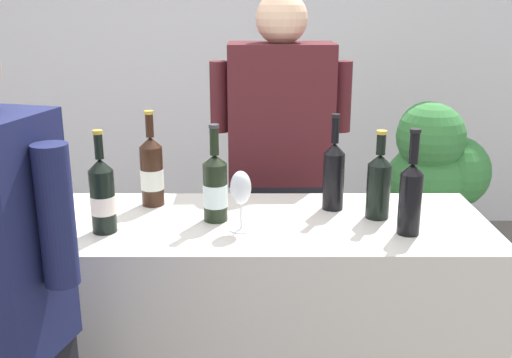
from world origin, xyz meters
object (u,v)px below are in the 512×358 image
wine_bottle_3 (103,195)px  wine_bottle_5 (216,188)px  wine_glass (242,190)px  ice_bucket (15,184)px  person_server (280,196)px  wine_bottle_1 (335,174)px  wine_bottle_2 (412,195)px  wine_bottle_4 (380,184)px  potted_shrub (434,175)px  wine_bottle_0 (153,171)px

wine_bottle_3 → wine_bottle_5: size_ratio=1.01×
wine_glass → ice_bucket: wine_glass is taller
person_server → ice_bucket: bearing=-150.8°
ice_bucket → wine_glass: bearing=-13.4°
wine_bottle_1 → ice_bucket: size_ratio=1.59×
wine_bottle_2 → wine_bottle_1: bearing=131.8°
wine_bottle_4 → potted_shrub: bearing=66.2°
person_server → wine_bottle_2: bearing=-63.2°
wine_bottle_3 → wine_bottle_1: bearing=16.1°
ice_bucket → wine_bottle_1: bearing=0.8°
wine_glass → potted_shrub: wine_glass is taller
wine_bottle_2 → wine_bottle_4: 0.17m
wine_bottle_1 → wine_bottle_2: bearing=-48.2°
wine_bottle_2 → ice_bucket: 1.38m
wine_bottle_1 → wine_glass: wine_bottle_1 is taller
wine_bottle_0 → wine_bottle_2: bearing=-18.1°
wine_bottle_3 → wine_bottle_5: (0.36, 0.11, -0.01)m
wine_bottle_3 → wine_glass: 0.45m
wine_bottle_2 → wine_bottle_5: (-0.63, 0.12, -0.02)m
wine_bottle_3 → wine_glass: bearing=1.7°
wine_bottle_2 → ice_bucket: (-1.36, 0.23, -0.03)m
wine_bottle_4 → wine_bottle_1: bearing=147.8°
wine_bottle_5 → person_server: bearing=69.1°
wine_bottle_0 → wine_glass: bearing=-37.5°
wine_bottle_0 → wine_glass: 0.42m
wine_bottle_1 → ice_bucket: (-1.14, -0.02, -0.03)m
wine_bottle_4 → wine_bottle_5: 0.56m
wine_bottle_0 → wine_bottle_5: size_ratio=1.05×
wine_bottle_1 → potted_shrub: 1.55m
wine_bottle_0 → ice_bucket: 0.49m
wine_bottle_3 → person_server: (0.60, 0.75, -0.25)m
wine_bottle_5 → ice_bucket: wine_bottle_5 is taller
wine_bottle_4 → person_server: 0.74m
wine_bottle_5 → wine_glass: (0.09, -0.09, 0.02)m
wine_bottle_0 → person_server: size_ratio=0.20×
ice_bucket → wine_bottle_0: bearing=7.1°
wine_bottle_3 → person_server: person_server is taller
wine_bottle_0 → ice_bucket: bearing=-172.9°
wine_bottle_0 → wine_bottle_5: (0.24, -0.16, -0.01)m
wine_bottle_2 → wine_bottle_5: 0.65m
wine_bottle_1 → wine_glass: (-0.33, -0.21, 0.01)m
wine_bottle_5 → wine_bottle_2: bearing=-11.1°
wine_bottle_0 → wine_bottle_3: wine_bottle_0 is taller
wine_bottle_1 → ice_bucket: bearing=-179.2°
wine_bottle_0 → person_server: bearing=44.7°
wine_bottle_0 → wine_bottle_1: bearing=-3.8°
wine_bottle_3 → ice_bucket: 0.42m
potted_shrub → wine_bottle_3: bearing=-135.2°
wine_bottle_5 → ice_bucket: (-0.72, 0.10, -0.02)m
wine_bottle_0 → potted_shrub: 1.93m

